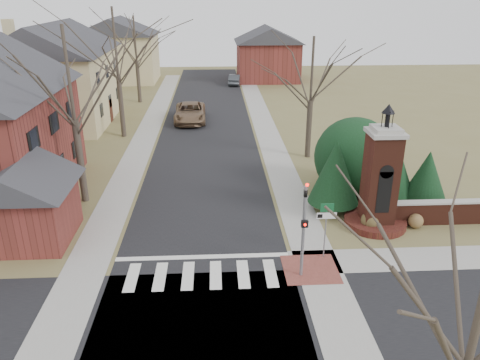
{
  "coord_description": "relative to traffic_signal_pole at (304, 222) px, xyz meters",
  "views": [
    {
      "loc": [
        0.71,
        -16.48,
        11.53
      ],
      "look_at": [
        1.95,
        6.0,
        2.32
      ],
      "focal_mm": 35.0,
      "sensor_mm": 36.0,
      "label": 1
    }
  ],
  "objects": [
    {
      "name": "house_distant_right",
      "position": [
        3.69,
        47.42,
        1.06
      ],
      "size": [
        8.8,
        8.8,
        7.3
      ],
      "color": "maroon",
      "rests_on": "ground"
    },
    {
      "name": "crosswalk_zone",
      "position": [
        -4.3,
        0.23,
        -2.58
      ],
      "size": [
        8.0,
        2.2,
        0.02
      ],
      "primitive_type": "cube",
      "color": "silver",
      "rests_on": "ground"
    },
    {
      "name": "curb_apron",
      "position": [
        0.5,
        0.43,
        -2.57
      ],
      "size": [
        2.4,
        2.4,
        0.02
      ],
      "primitive_type": "cube",
      "color": "brown",
      "rests_on": "ground"
    },
    {
      "name": "pickup_truck",
      "position": [
        -5.9,
        25.9,
        -1.74
      ],
      "size": [
        2.91,
        6.14,
        1.69
      ],
      "primitive_type": "imported",
      "rotation": [
        0.0,
        0.0,
        0.02
      ],
      "color": "brown",
      "rests_on": "ground"
    },
    {
      "name": "bare_tree_2",
      "position": [
        -11.8,
        34.43,
        4.44
      ],
      "size": [
        7.35,
        7.35,
        10.19
      ],
      "color": "#473D33",
      "rests_on": "ground"
    },
    {
      "name": "evergreen_near",
      "position": [
        2.9,
        6.43,
        -0.29
      ],
      "size": [
        2.8,
        2.8,
        4.1
      ],
      "color": "#473D33",
      "rests_on": "ground"
    },
    {
      "name": "stop_bar",
      "position": [
        -4.3,
        1.73,
        -2.58
      ],
      "size": [
        8.0,
        0.35,
        0.02
      ],
      "primitive_type": "cube",
      "color": "silver",
      "rests_on": "ground"
    },
    {
      "name": "house_stucco_left",
      "position": [
        -17.8,
        26.42,
        2.01
      ],
      "size": [
        9.8,
        12.8,
        9.28
      ],
      "color": "#CAB687",
      "rests_on": "ground"
    },
    {
      "name": "dry_shrub_right",
      "position": [
        6.7,
        4.03,
        -2.2
      ],
      "size": [
        0.77,
        0.77,
        0.77
      ],
      "primitive_type": "sphere",
      "color": "brown",
      "rests_on": "ground"
    },
    {
      "name": "sidewalk_left",
      "position": [
        -9.5,
        21.43,
        -2.58
      ],
      "size": [
        2.0,
        60.0,
        0.02
      ],
      "primitive_type": "cube",
      "color": "gray",
      "rests_on": "ground"
    },
    {
      "name": "main_street",
      "position": [
        -4.3,
        21.43,
        -2.58
      ],
      "size": [
        8.0,
        70.0,
        0.01
      ],
      "primitive_type": "cube",
      "color": "black",
      "rests_on": "ground"
    },
    {
      "name": "house_distant_left",
      "position": [
        -16.31,
        47.42,
        1.66
      ],
      "size": [
        10.8,
        8.8,
        8.53
      ],
      "color": "#CAB687",
      "rests_on": "ground"
    },
    {
      "name": "sign_post",
      "position": [
        1.29,
        1.41,
        -0.64
      ],
      "size": [
        0.9,
        0.07,
        2.75
      ],
      "color": "slate",
      "rests_on": "ground"
    },
    {
      "name": "garage_left",
      "position": [
        -12.82,
        3.92,
        -0.35
      ],
      "size": [
        4.8,
        4.8,
        4.29
      ],
      "color": "maroon",
      "rests_on": "ground"
    },
    {
      "name": "bare_tree_0",
      "position": [
        -11.3,
        8.43,
        5.11
      ],
      "size": [
        8.05,
        8.05,
        11.15
      ],
      "color": "#473D33",
      "rests_on": "ground"
    },
    {
      "name": "brick_gate_monument",
      "position": [
        4.7,
        4.42,
        -0.42
      ],
      "size": [
        3.2,
        3.2,
        6.47
      ],
      "color": "#4E2216",
      "rests_on": "ground"
    },
    {
      "name": "distant_car",
      "position": [
        -0.9,
        43.97,
        -1.92
      ],
      "size": [
        1.95,
        4.21,
        1.34
      ],
      "primitive_type": "imported",
      "rotation": [
        0.0,
        0.0,
        3.0
      ],
      "color": "#373B3F",
      "rests_on": "ground"
    },
    {
      "name": "dry_shrub_left",
      "position": [
        4.3,
        4.03,
        -2.1
      ],
      "size": [
        0.98,
        0.98,
        0.98
      ],
      "primitive_type": "sphere",
      "color": "brown",
      "rests_on": "ground"
    },
    {
      "name": "evergreen_mid",
      "position": [
        6.2,
        7.63,
        0.01
      ],
      "size": [
        3.4,
        3.4,
        4.7
      ],
      "color": "#473D33",
      "rests_on": "ground"
    },
    {
      "name": "brick_garden_wall",
      "position": [
        9.2,
        4.43,
        -1.93
      ],
      "size": [
        7.5,
        0.5,
        1.3
      ],
      "color": "#4E2216",
      "rests_on": "ground"
    },
    {
      "name": "sidewalk_right_main",
      "position": [
        0.9,
        21.43,
        -2.58
      ],
      "size": [
        2.0,
        60.0,
        0.02
      ],
      "primitive_type": "cube",
      "color": "gray",
      "rests_on": "ground"
    },
    {
      "name": "cross_street",
      "position": [
        -4.3,
        -3.57,
        -2.58
      ],
      "size": [
        120.0,
        8.0,
        0.01
      ],
      "primitive_type": "cube",
      "color": "black",
      "rests_on": "ground"
    },
    {
      "name": "bare_tree_3",
      "position": [
        3.2,
        15.43,
        4.1
      ],
      "size": [
        7.0,
        7.0,
        9.7
      ],
      "color": "#473D33",
      "rests_on": "ground"
    },
    {
      "name": "evergreen_mass",
      "position": [
        4.7,
        8.93,
        -0.19
      ],
      "size": [
        4.8,
        4.8,
        4.8
      ],
      "primitive_type": "sphere",
      "color": "black",
      "rests_on": "ground"
    },
    {
      "name": "traffic_signal_pole",
      "position": [
        0.0,
        0.0,
        0.0
      ],
      "size": [
        0.28,
        0.41,
        4.5
      ],
      "color": "slate",
      "rests_on": "ground"
    },
    {
      "name": "ground",
      "position": [
        -4.3,
        -0.57,
        -2.59
      ],
      "size": [
        120.0,
        120.0,
        0.0
      ],
      "primitive_type": "plane",
      "color": "brown",
      "rests_on": "ground"
    },
    {
      "name": "bare_tree_1",
      "position": [
        -11.3,
        21.43,
        5.44
      ],
      "size": [
        8.4,
        8.4,
        11.64
      ],
      "color": "#473D33",
      "rests_on": "ground"
    },
    {
      "name": "evergreen_far",
      "position": [
        8.2,
        6.63,
        -0.69
      ],
      "size": [
        2.4,
        2.4,
        3.3
      ],
      "color": "#473D33",
      "rests_on": "ground"
    }
  ]
}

